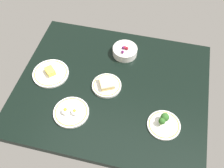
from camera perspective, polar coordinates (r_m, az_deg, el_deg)
dining_table at (r=157.35cm, az=0.00°, el=-0.87°), size 110.71×92.13×4.00cm
plate_sandwich at (r=154.32cm, az=-1.16°, el=-0.20°), size 17.15×17.15×4.79cm
bowl_berries at (r=170.14cm, az=2.79°, el=7.12°), size 15.71×15.71×6.91cm
plate_eggs at (r=146.47cm, az=-8.81°, el=-5.96°), size 19.44×19.44×4.86cm
plate_broccoli at (r=143.44cm, az=11.06°, el=-8.27°), size 17.54×17.54×6.93cm
plate_cheese at (r=164.85cm, az=-12.99°, el=2.40°), size 21.76×21.76×4.39cm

